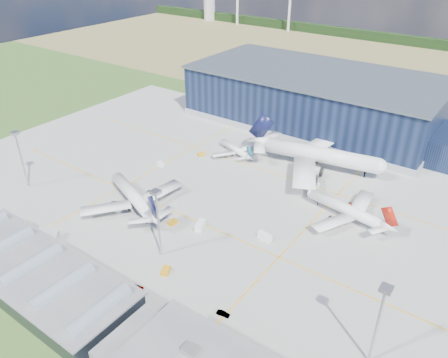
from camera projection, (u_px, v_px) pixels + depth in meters
ground at (197, 201)px, 160.14m from camera, size 600.00×600.00×0.00m
apron at (214, 190)px, 167.16m from camera, size 220.00×160.00×0.08m
farmland at (388, 67)px, 314.95m from camera, size 600.00×220.00×0.01m
treeline at (419, 42)px, 369.26m from camera, size 600.00×8.00×8.00m
hangar at (319, 101)px, 219.65m from camera, size 145.00×62.00×26.10m
glass_concourse at (41, 279)px, 119.35m from camera, size 78.00×23.00×8.60m
light_mast_west at (19, 151)px, 161.78m from camera, size 2.60×2.60×23.00m
light_mast_center at (158, 213)px, 126.28m from camera, size 2.60×2.60×23.00m
light_mast_east at (380, 313)px, 93.32m from camera, size 2.60×2.60×23.00m
airliner_navy at (133, 190)px, 154.21m from camera, size 51.88×51.39×13.11m
airliner_red at (346, 204)px, 148.16m from camera, size 40.62×40.01×11.44m
airliner_widebody at (321, 147)px, 177.52m from camera, size 69.09×68.04×19.45m
airliner_regional at (235, 146)px, 191.81m from camera, size 30.97×30.65×7.92m
gse_tug_a at (166, 271)px, 126.47m from camera, size 3.34×4.01×1.44m
gse_tug_b at (173, 222)px, 147.51m from camera, size 2.33×3.26×1.34m
gse_van_a at (265, 237)px, 140.04m from camera, size 5.16×2.96×2.12m
gse_cart_a at (316, 185)px, 168.95m from camera, size 2.23×3.18×1.32m
gse_van_b at (200, 225)px, 145.21m from camera, size 3.78×5.45×2.28m
gse_tug_c at (201, 154)px, 192.06m from camera, size 2.78×3.45×1.31m
gse_cart_b at (160, 164)px, 183.99m from camera, size 3.95×3.30×1.46m
airstair at (48, 236)px, 139.00m from camera, size 2.84×5.83×3.59m
car_a at (137, 287)px, 120.86m from camera, size 4.00×2.65×1.27m
car_b at (223, 314)px, 112.59m from camera, size 3.72×1.82×1.17m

